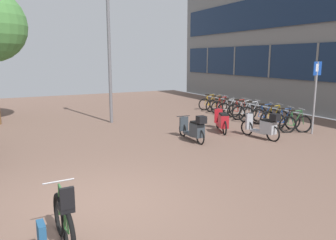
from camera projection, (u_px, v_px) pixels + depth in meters
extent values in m
cube|color=brown|center=(283.00, 169.00, 8.61)|extent=(14.40, 40.00, 0.05)
cube|color=slate|center=(317.00, 62.00, 15.92)|extent=(0.10, 0.12, 1.84)
cube|color=slate|center=(270.00, 61.00, 18.73)|extent=(0.10, 0.12, 1.84)
cube|color=slate|center=(235.00, 61.00, 21.54)|extent=(0.10, 0.12, 1.84)
cube|color=slate|center=(208.00, 61.00, 24.35)|extent=(0.10, 0.12, 1.84)
torus|color=black|center=(69.00, 233.00, 4.79)|extent=(0.10, 0.72, 0.72)
torus|color=black|center=(59.00, 215.00, 5.36)|extent=(0.10, 0.72, 0.72)
cylinder|color=#306631|center=(62.00, 206.00, 5.08)|extent=(0.05, 0.33, 0.63)
cylinder|color=#306631|center=(65.00, 213.00, 4.91)|extent=(0.04, 0.14, 0.57)
cylinder|color=#306631|center=(61.00, 190.00, 4.98)|extent=(0.05, 0.41, 0.08)
cylinder|color=#306631|center=(67.00, 231.00, 4.90)|extent=(0.04, 0.26, 0.08)
cylinder|color=#306631|center=(67.00, 215.00, 4.80)|extent=(0.03, 0.17, 0.52)
cylinder|color=#306631|center=(59.00, 200.00, 5.26)|extent=(0.04, 0.15, 0.57)
cube|color=black|center=(64.00, 194.00, 4.81)|extent=(0.10, 0.22, 0.06)
cylinder|color=#ADADB2|center=(59.00, 181.00, 5.14)|extent=(0.48, 0.04, 0.02)
cube|color=black|center=(66.00, 207.00, 4.76)|extent=(0.21, 0.25, 0.10)
cube|color=black|center=(67.00, 198.00, 4.64)|extent=(0.20, 0.07, 0.32)
cube|color=#22507A|center=(42.00, 234.00, 4.64)|extent=(0.11, 0.28, 0.34)
torus|color=black|center=(288.00, 125.00, 12.58)|extent=(0.68, 0.32, 0.70)
torus|color=black|center=(303.00, 124.00, 12.64)|extent=(0.68, 0.32, 0.70)
cylinder|color=#296130|center=(298.00, 118.00, 12.57)|extent=(0.30, 0.15, 0.62)
cylinder|color=#296130|center=(293.00, 119.00, 12.56)|extent=(0.14, 0.08, 0.56)
cylinder|color=#296130|center=(297.00, 111.00, 12.52)|extent=(0.37, 0.17, 0.08)
cylinder|color=#296130|center=(291.00, 125.00, 12.60)|extent=(0.24, 0.12, 0.08)
cylinder|color=#296130|center=(290.00, 118.00, 12.54)|extent=(0.16, 0.08, 0.51)
cylinder|color=#296130|center=(303.00, 117.00, 12.59)|extent=(0.15, 0.08, 0.56)
cube|color=black|center=(292.00, 111.00, 12.49)|extent=(0.24, 0.16, 0.06)
cylinder|color=#ADADB2|center=(302.00, 109.00, 12.52)|extent=(0.20, 0.46, 0.02)
torus|color=black|center=(278.00, 122.00, 13.15)|extent=(0.68, 0.28, 0.69)
torus|color=black|center=(293.00, 121.00, 13.24)|extent=(0.68, 0.28, 0.69)
cylinder|color=navy|center=(287.00, 116.00, 13.16)|extent=(0.31, 0.13, 0.61)
cylinder|color=navy|center=(282.00, 116.00, 13.13)|extent=(0.14, 0.08, 0.55)
cylinder|color=navy|center=(286.00, 109.00, 13.10)|extent=(0.38, 0.15, 0.08)
cylinder|color=navy|center=(280.00, 122.00, 13.17)|extent=(0.25, 0.10, 0.07)
cylinder|color=navy|center=(280.00, 116.00, 13.11)|extent=(0.17, 0.07, 0.50)
cylinder|color=navy|center=(292.00, 115.00, 13.18)|extent=(0.15, 0.07, 0.55)
cube|color=black|center=(282.00, 109.00, 13.07)|extent=(0.24, 0.15, 0.06)
cylinder|color=#ADADB2|center=(291.00, 107.00, 13.11)|extent=(0.17, 0.46, 0.02)
torus|color=black|center=(267.00, 119.00, 13.65)|extent=(0.72, 0.20, 0.72)
torus|color=black|center=(281.00, 118.00, 13.84)|extent=(0.72, 0.20, 0.72)
cylinder|color=#B98E1A|center=(276.00, 113.00, 13.71)|extent=(0.33, 0.09, 0.63)
cylinder|color=#B98E1A|center=(272.00, 113.00, 13.66)|extent=(0.15, 0.06, 0.57)
cylinder|color=#B98E1A|center=(275.00, 106.00, 13.65)|extent=(0.41, 0.11, 0.08)
cylinder|color=#B98E1A|center=(270.00, 120.00, 13.69)|extent=(0.26, 0.08, 0.08)
cylinder|color=#B98E1A|center=(269.00, 113.00, 13.62)|extent=(0.17, 0.06, 0.53)
cylinder|color=#B98E1A|center=(281.00, 112.00, 13.77)|extent=(0.15, 0.06, 0.57)
cube|color=black|center=(271.00, 106.00, 13.59)|extent=(0.23, 0.13, 0.06)
cylinder|color=#ADADB2|center=(280.00, 104.00, 13.69)|extent=(0.11, 0.48, 0.02)
torus|color=black|center=(258.00, 117.00, 14.31)|extent=(0.66, 0.36, 0.70)
torus|color=black|center=(273.00, 117.00, 14.33)|extent=(0.66, 0.36, 0.70)
cylinder|color=navy|center=(267.00, 111.00, 14.28)|extent=(0.31, 0.17, 0.62)
cylinder|color=navy|center=(263.00, 111.00, 14.28)|extent=(0.14, 0.09, 0.56)
cylinder|color=navy|center=(266.00, 105.00, 14.22)|extent=(0.37, 0.20, 0.08)
cylinder|color=navy|center=(261.00, 117.00, 14.32)|extent=(0.24, 0.13, 0.08)
cylinder|color=navy|center=(260.00, 111.00, 14.27)|extent=(0.16, 0.09, 0.51)
cylinder|color=navy|center=(272.00, 110.00, 14.28)|extent=(0.15, 0.09, 0.56)
cube|color=black|center=(262.00, 104.00, 14.22)|extent=(0.24, 0.18, 0.06)
cylinder|color=#ADADB2|center=(271.00, 103.00, 14.21)|extent=(0.23, 0.44, 0.02)
torus|color=black|center=(246.00, 115.00, 14.71)|extent=(0.74, 0.25, 0.74)
torus|color=black|center=(259.00, 114.00, 14.85)|extent=(0.74, 0.25, 0.74)
cylinder|color=#AFB5BC|center=(254.00, 108.00, 14.74)|extent=(0.32, 0.11, 0.65)
cylinder|color=#AFB5BC|center=(250.00, 109.00, 14.70)|extent=(0.14, 0.07, 0.59)
cylinder|color=#AFB5BC|center=(254.00, 102.00, 14.67)|extent=(0.39, 0.13, 0.09)
cylinder|color=#AFB5BC|center=(249.00, 115.00, 14.74)|extent=(0.25, 0.09, 0.08)
cylinder|color=#AFB5BC|center=(248.00, 109.00, 14.67)|extent=(0.17, 0.06, 0.54)
cylinder|color=#AFB5BC|center=(258.00, 108.00, 14.78)|extent=(0.15, 0.06, 0.59)
cube|color=black|center=(250.00, 102.00, 14.63)|extent=(0.24, 0.14, 0.06)
cylinder|color=#ADADB2|center=(258.00, 100.00, 14.70)|extent=(0.14, 0.47, 0.02)
torus|color=black|center=(238.00, 113.00, 15.23)|extent=(0.71, 0.16, 0.71)
torus|color=black|center=(250.00, 112.00, 15.44)|extent=(0.71, 0.16, 0.71)
cylinder|color=#B3B5B5|center=(246.00, 107.00, 15.31)|extent=(0.32, 0.08, 0.62)
cylinder|color=#B3B5B5|center=(242.00, 108.00, 15.25)|extent=(0.14, 0.05, 0.57)
cylinder|color=#B3B5B5|center=(245.00, 101.00, 15.24)|extent=(0.39, 0.09, 0.08)
cylinder|color=#B3B5B5|center=(241.00, 113.00, 15.28)|extent=(0.25, 0.06, 0.08)
cylinder|color=#B3B5B5|center=(240.00, 107.00, 15.21)|extent=(0.17, 0.05, 0.52)
cylinder|color=#B3B5B5|center=(250.00, 106.00, 15.37)|extent=(0.15, 0.05, 0.57)
cube|color=black|center=(242.00, 101.00, 15.17)|extent=(0.23, 0.12, 0.06)
cylinder|color=#ADADB2|center=(249.00, 99.00, 15.29)|extent=(0.09, 0.48, 0.02)
torus|color=black|center=(234.00, 111.00, 15.91)|extent=(0.69, 0.25, 0.69)
torus|color=black|center=(245.00, 110.00, 16.02)|extent=(0.69, 0.25, 0.69)
cylinder|color=maroon|center=(241.00, 105.00, 15.93)|extent=(0.30, 0.12, 0.61)
cylinder|color=maroon|center=(237.00, 106.00, 15.90)|extent=(0.14, 0.07, 0.55)
cylinder|color=maroon|center=(240.00, 100.00, 15.87)|extent=(0.36, 0.13, 0.08)
cylinder|color=maroon|center=(236.00, 111.00, 15.94)|extent=(0.23, 0.09, 0.08)
cylinder|color=maroon|center=(235.00, 106.00, 15.88)|extent=(0.16, 0.07, 0.51)
cylinder|color=maroon|center=(245.00, 105.00, 15.96)|extent=(0.14, 0.07, 0.55)
cube|color=black|center=(237.00, 100.00, 15.84)|extent=(0.24, 0.15, 0.06)
cylinder|color=#ADADB2|center=(244.00, 98.00, 15.89)|extent=(0.15, 0.47, 0.02)
torus|color=black|center=(224.00, 109.00, 16.45)|extent=(0.63, 0.36, 0.67)
torus|color=black|center=(235.00, 109.00, 16.45)|extent=(0.63, 0.36, 0.67)
cylinder|color=#AFB1B4|center=(231.00, 104.00, 16.41)|extent=(0.27, 0.16, 0.59)
cylinder|color=#AFB1B4|center=(227.00, 105.00, 16.41)|extent=(0.13, 0.09, 0.53)
cylinder|color=#AFB1B4|center=(230.00, 99.00, 16.36)|extent=(0.33, 0.19, 0.08)
cylinder|color=#AFB1B4|center=(226.00, 110.00, 16.46)|extent=(0.21, 0.13, 0.07)
cylinder|color=#AFB1B4|center=(225.00, 104.00, 16.41)|extent=(0.15, 0.09, 0.49)
cylinder|color=#AFB1B4|center=(235.00, 104.00, 16.40)|extent=(0.13, 0.09, 0.53)
cube|color=black|center=(227.00, 99.00, 16.35)|extent=(0.24, 0.18, 0.06)
cylinder|color=#ADADB2|center=(234.00, 98.00, 16.34)|extent=(0.24, 0.44, 0.02)
torus|color=black|center=(217.00, 108.00, 16.90)|extent=(0.70, 0.19, 0.70)
torus|color=black|center=(228.00, 107.00, 17.07)|extent=(0.70, 0.19, 0.70)
cylinder|color=maroon|center=(223.00, 103.00, 16.96)|extent=(0.30, 0.09, 0.61)
cylinder|color=maroon|center=(220.00, 103.00, 16.91)|extent=(0.14, 0.06, 0.55)
cylinder|color=maroon|center=(223.00, 97.00, 16.89)|extent=(0.37, 0.10, 0.08)
cylinder|color=maroon|center=(219.00, 108.00, 16.94)|extent=(0.24, 0.07, 0.08)
cylinder|color=maroon|center=(218.00, 103.00, 16.87)|extent=(0.16, 0.05, 0.51)
cylinder|color=maroon|center=(227.00, 102.00, 17.01)|extent=(0.14, 0.05, 0.55)
cube|color=black|center=(220.00, 97.00, 16.84)|extent=(0.23, 0.13, 0.06)
cylinder|color=#ADADB2|center=(226.00, 96.00, 16.93)|extent=(0.11, 0.48, 0.02)
torus|color=black|center=(212.00, 106.00, 17.48)|extent=(0.69, 0.18, 0.69)
torus|color=black|center=(222.00, 106.00, 17.65)|extent=(0.69, 0.18, 0.69)
cylinder|color=brown|center=(218.00, 101.00, 17.53)|extent=(0.30, 0.09, 0.61)
cylinder|color=brown|center=(215.00, 102.00, 17.49)|extent=(0.14, 0.06, 0.55)
cylinder|color=brown|center=(217.00, 96.00, 17.47)|extent=(0.36, 0.10, 0.08)
cylinder|color=brown|center=(214.00, 106.00, 17.51)|extent=(0.23, 0.07, 0.07)
cylinder|color=brown|center=(213.00, 101.00, 17.45)|extent=(0.16, 0.05, 0.50)
cylinder|color=brown|center=(221.00, 101.00, 17.58)|extent=(0.14, 0.05, 0.55)
cube|color=black|center=(214.00, 96.00, 17.42)|extent=(0.23, 0.13, 0.06)
cylinder|color=#ADADB2|center=(220.00, 95.00, 17.51)|extent=(0.10, 0.48, 0.02)
torus|color=black|center=(205.00, 104.00, 18.07)|extent=(0.66, 0.32, 0.68)
torus|color=black|center=(215.00, 104.00, 18.12)|extent=(0.66, 0.32, 0.68)
cylinder|color=#C18817|center=(211.00, 100.00, 18.05)|extent=(0.29, 0.15, 0.60)
cylinder|color=#C18817|center=(208.00, 100.00, 18.04)|extent=(0.14, 0.08, 0.54)
cylinder|color=#C18817|center=(210.00, 95.00, 18.00)|extent=(0.35, 0.17, 0.08)
cylinder|color=#C18817|center=(207.00, 105.00, 18.08)|extent=(0.23, 0.11, 0.07)
cylinder|color=#C18817|center=(206.00, 100.00, 18.03)|extent=(0.16, 0.08, 0.50)
cylinder|color=#C18817|center=(215.00, 100.00, 18.06)|extent=(0.14, 0.08, 0.54)
cube|color=black|center=(207.00, 95.00, 17.98)|extent=(0.24, 0.17, 0.06)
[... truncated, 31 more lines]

